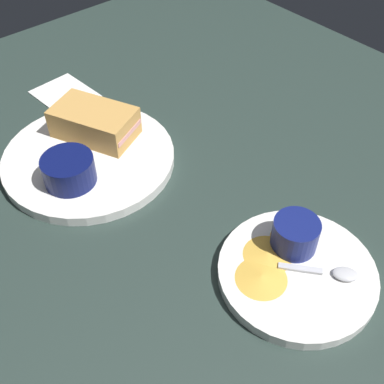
{
  "coord_description": "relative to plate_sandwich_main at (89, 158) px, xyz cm",
  "views": [
    {
      "loc": [
        46.13,
        -34.97,
        52.19
      ],
      "look_at": [
        9.76,
        -3.48,
        3.0
      ],
      "focal_mm": 45.6,
      "sensor_mm": 36.0,
      "label": 1
    }
  ],
  "objects": [
    {
      "name": "spoon_by_gravy_ramekin",
      "position": [
        39.44,
        10.88,
        1.16
      ],
      "size": [
        8.58,
        7.39,
        0.8
      ],
      "color": "silver",
      "rests_on": "plate_chips_companion"
    },
    {
      "name": "plate_chips_companion",
      "position": [
        35.99,
        8.05,
        0.0
      ],
      "size": [
        20.12,
        20.12,
        1.6
      ],
      "primitive_type": "cylinder",
      "color": "white",
      "rests_on": "ground_plane"
    },
    {
      "name": "plate_sandwich_main",
      "position": [
        0.0,
        0.0,
        0.0
      ],
      "size": [
        27.0,
        27.0,
        1.6
      ],
      "primitive_type": "cylinder",
      "color": "white",
      "rests_on": "ground_plane"
    },
    {
      "name": "ramekin_light_gravy",
      "position": [
        32.97,
        10.57,
        3.09
      ],
      "size": [
        6.03,
        6.03,
        4.28
      ],
      "color": "navy",
      "rests_on": "plate_chips_companion"
    },
    {
      "name": "ramekin_dark_sauce",
      "position": [
        3.34,
        -5.07,
        3.03
      ],
      "size": [
        7.7,
        7.7,
        4.17
      ],
      "color": "#0C144C",
      "rests_on": "plate_sandwich_main"
    },
    {
      "name": "spoon_by_dark_ramekin",
      "position": [
        -0.71,
        -0.77,
        1.16
      ],
      "size": [
        7.84,
        8.2,
        0.8
      ],
      "color": "silver",
      "rests_on": "plate_sandwich_main"
    },
    {
      "name": "ground_plane",
      "position": [
        8.24,
        9.5,
        -2.3
      ],
      "size": [
        110.0,
        110.0,
        3.0
      ],
      "primitive_type": "cube",
      "color": "#283833"
    },
    {
      "name": "paper_napkin_folded",
      "position": [
        -18.95,
        6.66,
        -0.6
      ],
      "size": [
        11.63,
        9.78,
        0.4
      ],
      "primitive_type": "cube",
      "rotation": [
        0.0,
        0.0,
        0.07
      ],
      "color": "white",
      "rests_on": "ground_plane"
    },
    {
      "name": "plantain_chip_scatter",
      "position": [
        32.7,
        6.64,
        1.1
      ],
      "size": [
        10.49,
        15.02,
        0.6
      ],
      "color": "gold",
      "rests_on": "plate_chips_companion"
    },
    {
      "name": "sandwich_half_near",
      "position": [
        -3.46,
        3.79,
        3.2
      ],
      "size": [
        14.98,
        12.29,
        4.8
      ],
      "color": "tan",
      "rests_on": "plate_sandwich_main"
    }
  ]
}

